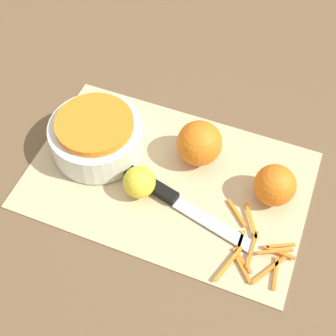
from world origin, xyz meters
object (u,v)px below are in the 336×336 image
object	(u,v)px
knife	(163,193)
orange_left	(275,185)
bowl_speckled	(97,135)
orange_right	(199,143)
lemon	(139,182)

from	to	relation	value
knife	orange_left	xyz separation A→B (m)	(0.17, 0.06, 0.03)
knife	bowl_speckled	bearing A→B (deg)	174.53
knife	orange_left	size ratio (longest dim) A/B	3.70
orange_right	lemon	xyz separation A→B (m)	(-0.07, -0.10, -0.01)
orange_left	lemon	bearing A→B (deg)	-161.41
bowl_speckled	lemon	bearing A→B (deg)	-28.73
knife	orange_right	bearing A→B (deg)	87.49
orange_right	knife	bearing A→B (deg)	-106.30
bowl_speckled	lemon	xyz separation A→B (m)	(0.11, -0.06, -0.01)
orange_left	lemon	distance (m)	0.22
knife	lemon	size ratio (longest dim) A/B	4.69
orange_left	orange_right	size ratio (longest dim) A/B	0.88
lemon	orange_right	bearing A→B (deg)	56.68
orange_left	lemon	size ratio (longest dim) A/B	1.27
bowl_speckled	orange_right	world-z (taller)	orange_right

